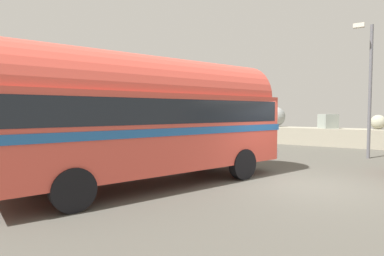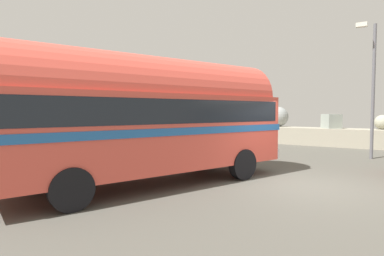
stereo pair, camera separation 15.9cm
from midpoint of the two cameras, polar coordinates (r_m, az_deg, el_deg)
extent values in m
cube|color=#4E4B43|center=(9.65, 18.93, -9.96)|extent=(32.00, 26.00, 0.02)
cube|color=gray|center=(21.12, 26.68, -1.62)|extent=(31.36, 1.80, 1.10)
sphere|color=#9F917E|center=(26.21, -4.04, 2.06)|extent=(1.19, 1.19, 1.19)
cube|color=tan|center=(23.88, 3.17, 2.02)|extent=(1.36, 1.06, 1.24)
sphere|color=gray|center=(23.40, 9.31, 2.09)|extent=(1.34, 1.34, 1.34)
sphere|color=gray|center=(22.56, 14.69, 2.02)|extent=(1.36, 1.36, 1.36)
cube|color=gray|center=(21.13, 23.28, 1.15)|extent=(1.28, 1.28, 0.88)
sphere|color=#9C9B85|center=(21.38, 30.57, 0.94)|extent=(0.84, 0.84, 0.84)
cylinder|color=black|center=(11.61, 0.77, -5.14)|extent=(0.58, 1.00, 0.96)
cylinder|color=black|center=(10.00, 8.74, -6.50)|extent=(0.58, 1.00, 0.96)
cylinder|color=black|center=(9.33, -25.31, -7.45)|extent=(0.58, 1.00, 0.96)
cylinder|color=black|center=(7.24, -21.43, -10.39)|extent=(0.58, 1.00, 0.96)
cube|color=#D54B3D|center=(9.12, -7.71, -0.63)|extent=(5.04, 8.72, 2.10)
cylinder|color=#D54B3D|center=(9.11, -7.76, 5.98)|extent=(4.74, 8.34, 2.20)
cube|color=#225A9E|center=(9.12, -7.71, -0.30)|extent=(5.11, 8.82, 0.20)
cube|color=black|center=(9.10, -7.73, 3.01)|extent=(4.96, 8.42, 0.64)
cube|color=silver|center=(11.93, 10.40, -3.98)|extent=(2.20, 0.90, 0.28)
cylinder|color=black|center=(14.17, -17.11, -3.78)|extent=(0.60, 1.00, 0.96)
cylinder|color=black|center=(12.12, -13.65, -4.87)|extent=(0.60, 1.00, 0.96)
cube|color=silver|center=(12.37, -26.93, 0.04)|extent=(5.22, 8.71, 2.10)
cylinder|color=silver|center=(12.36, -27.05, 4.90)|extent=(4.92, 8.32, 2.20)
cube|color=red|center=(12.36, -26.94, 0.28)|extent=(5.30, 8.80, 0.20)
cube|color=black|center=(12.35, -27.00, 2.71)|extent=(5.14, 8.40, 0.64)
cube|color=silver|center=(13.79, -9.04, -3.01)|extent=(2.19, 0.96, 0.28)
cylinder|color=#5B5B60|center=(16.23, 29.38, 5.66)|extent=(0.14, 0.14, 6.00)
cube|color=beige|center=(16.14, 27.79, 16.14)|extent=(0.44, 0.24, 0.18)
camera|label=1|loc=(0.08, -90.46, -0.02)|focal=29.35mm
camera|label=2|loc=(0.08, 89.54, 0.02)|focal=29.35mm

